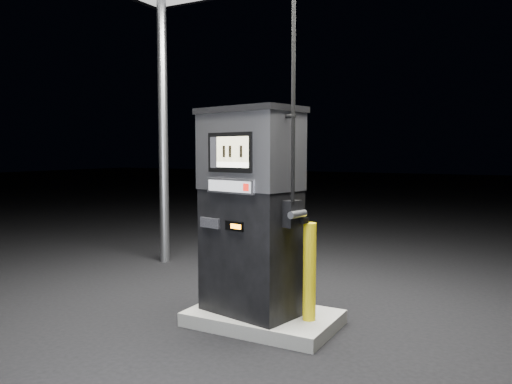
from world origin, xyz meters
The scene contains 5 objects.
ground centered at (0.00, 0.00, 0.00)m, with size 80.00×80.00×0.00m, color black.
pump_island centered at (0.00, 0.00, 0.07)m, with size 1.60×1.00×0.15m, color slate.
fuel_dispenser centered at (-0.12, -0.08, 1.30)m, with size 1.29×0.88×4.64m.
bollard_left centered at (-0.74, 0.05, 0.59)m, with size 0.12×0.12×0.88m, color yellow.
bollard_right centered at (0.55, -0.01, 0.67)m, with size 0.14×0.14×1.03m, color yellow.
Camera 1 is at (2.52, -4.78, 1.92)m, focal length 35.00 mm.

